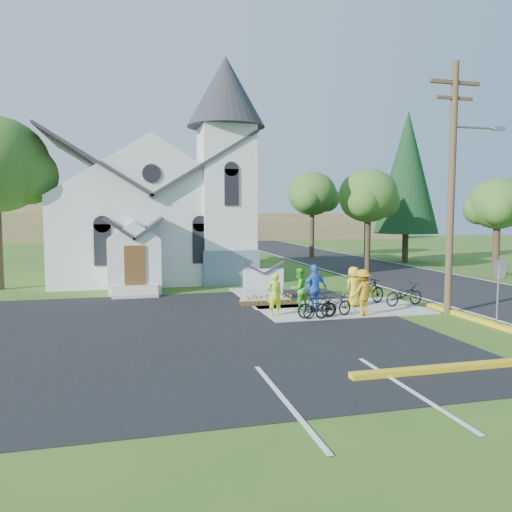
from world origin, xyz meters
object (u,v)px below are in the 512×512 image
object	(u,v)px
cyclist_3	(363,292)
cyclist_4	(353,287)
bike_0	(320,307)
bike_2	(333,305)
utility_pole	(453,180)
bike_1	(317,306)
cyclist_1	(299,288)
cyclist_2	(315,288)
stop_sign	(499,279)
bike_4	(404,294)
church_sign	(264,279)
cyclist_0	(275,294)
bike_3	(368,291)

from	to	relation	value
cyclist_3	cyclist_4	distance (m)	1.88
bike_0	bike_2	distance (m)	0.56
utility_pole	bike_1	xyz separation A→B (m)	(-5.63, 0.30, -4.88)
cyclist_1	cyclist_2	bearing A→B (deg)	90.73
cyclist_1	cyclist_4	size ratio (longest dim) A/B	1.00
cyclist_2	cyclist_3	xyz separation A→B (m)	(1.61, -1.08, -0.07)
stop_sign	bike_4	distance (m)	4.75
stop_sign	church_sign	bearing A→B (deg)	131.88
cyclist_1	cyclist_4	bearing A→B (deg)	153.42
bike_0	cyclist_0	bearing A→B (deg)	45.94
bike_0	cyclist_1	world-z (taller)	cyclist_1
bike_3	church_sign	bearing A→B (deg)	44.25
bike_1	bike_4	size ratio (longest dim) A/B	0.82
church_sign	bike_3	world-z (taller)	church_sign
bike_1	bike_3	world-z (taller)	bike_3
utility_pole	bike_0	bearing A→B (deg)	176.87
utility_pole	cyclist_2	world-z (taller)	utility_pole
utility_pole	cyclist_0	xyz separation A→B (m)	(-7.06, 1.19, -4.52)
bike_4	bike_1	bearing A→B (deg)	98.55
church_sign	bike_4	bearing A→B (deg)	-27.86
stop_sign	cyclist_4	world-z (taller)	stop_sign
bike_2	cyclist_4	size ratio (longest dim) A/B	1.03
cyclist_1	cyclist_2	xyz separation A→B (m)	(0.39, -0.82, 0.12)
stop_sign	cyclist_3	xyz separation A→B (m)	(-3.77, 3.00, -0.81)
church_sign	cyclist_1	xyz separation A→B (m)	(0.87, -2.50, -0.11)
bike_2	bike_0	bearing A→B (deg)	71.16
utility_pole	bike_2	bearing A→B (deg)	176.53
bike_2	cyclist_0	bearing A→B (deg)	48.49
bike_4	church_sign	bearing A→B (deg)	53.21
church_sign	bike_3	bearing A→B (deg)	-27.72
cyclist_1	cyclist_3	world-z (taller)	cyclist_3
church_sign	utility_pole	xyz separation A→B (m)	(6.56, -4.70, 4.38)
utility_pole	bike_1	distance (m)	7.46
cyclist_4	bike_2	bearing A→B (deg)	24.87
cyclist_2	cyclist_4	xyz separation A→B (m)	(2.07, 0.74, -0.11)
bike_0	cyclist_3	distance (m)	1.86
church_sign	bike_4	size ratio (longest dim) A/B	1.16
cyclist_1	cyclist_3	distance (m)	2.76
church_sign	bike_4	xyz separation A→B (m)	(5.56, -2.94, -0.48)
stop_sign	cyclist_4	size ratio (longest dim) A/B	1.42
utility_pole	cyclist_2	size ratio (longest dim) A/B	5.08
utility_pole	cyclist_3	xyz separation A→B (m)	(-3.70, 0.30, -4.43)
church_sign	cyclist_3	xyz separation A→B (m)	(2.86, -4.40, -0.06)
church_sign	cyclist_1	distance (m)	2.64
bike_3	cyclist_4	world-z (taller)	cyclist_4
cyclist_0	cyclist_4	world-z (taller)	cyclist_4
cyclist_4	bike_1	bearing A→B (deg)	15.26
cyclist_1	cyclist_3	xyz separation A→B (m)	(2.00, -1.90, 0.05)
cyclist_2	bike_1	bearing A→B (deg)	56.16
bike_2	cyclist_3	size ratio (longest dim) A/B	0.98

